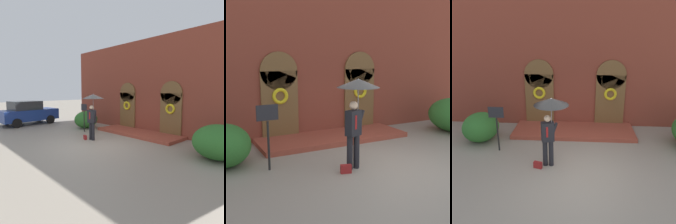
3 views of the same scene
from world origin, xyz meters
TOP-DOWN VIEW (x-y plane):
  - ground_plane at (0.00, 0.00)m, footprint 80.00×80.00m
  - building_facade at (-0.00, 4.15)m, footprint 14.00×2.30m
  - person_with_umbrella at (-0.67, 0.32)m, footprint 1.10×1.10m
  - handbag at (-1.09, 0.12)m, footprint 0.30×0.20m
  - sign_post at (-2.75, 1.23)m, footprint 0.56×0.06m
  - shrub_left at (-3.74, 2.07)m, footprint 1.42×1.63m

SIDE VIEW (x-z plane):
  - ground_plane at x=0.00m, z-range 0.00..0.00m
  - handbag at x=-1.09m, z-range 0.00..0.22m
  - shrub_left at x=-3.74m, z-range 0.00..1.15m
  - sign_post at x=-2.75m, z-range 0.30..2.02m
  - person_with_umbrella at x=-0.67m, z-range 0.73..3.09m
  - building_facade at x=0.00m, z-range -0.12..5.48m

